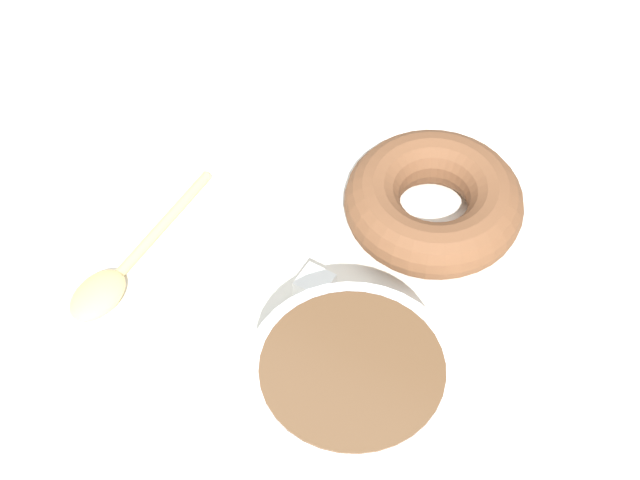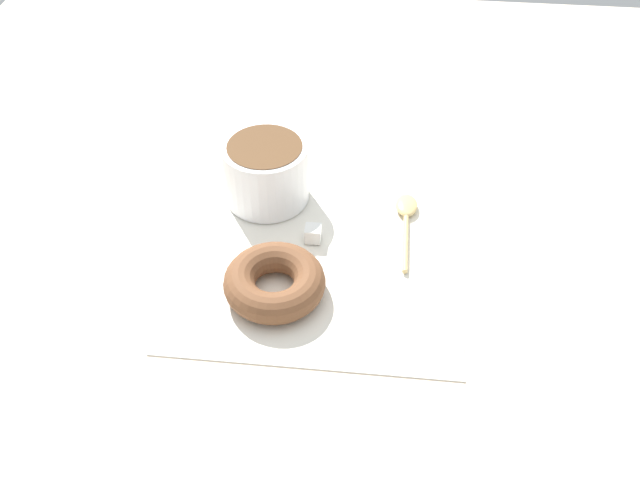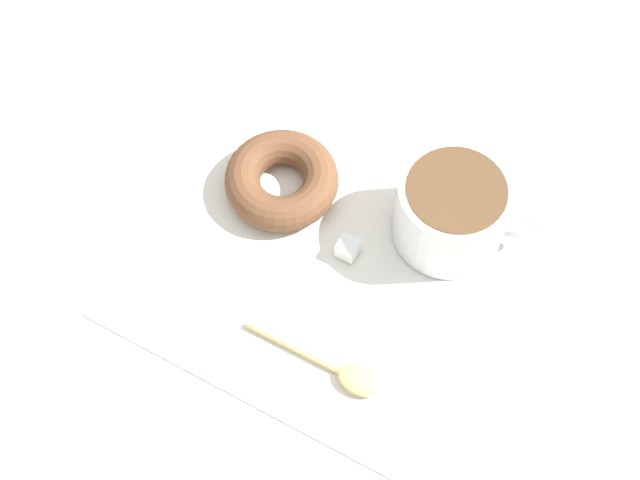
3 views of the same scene
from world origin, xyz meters
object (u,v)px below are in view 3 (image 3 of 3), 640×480
at_px(sugar_cube, 348,248).
at_px(spoon, 342,372).
at_px(coffee_cup, 454,210).
at_px(donut, 282,180).

bearing_deg(sugar_cube, spoon, 115.18).
bearing_deg(sugar_cube, coffee_cup, -138.33).
distance_m(coffee_cup, donut, 0.15).
height_order(coffee_cup, sugar_cube, coffee_cup).
bearing_deg(donut, coffee_cup, -168.17).
relative_size(coffee_cup, spoon, 1.00).
height_order(donut, sugar_cube, donut).
height_order(donut, spoon, donut).
height_order(spoon, sugar_cube, sugar_cube).
xyz_separation_m(coffee_cup, sugar_cube, (0.07, 0.06, -0.03)).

